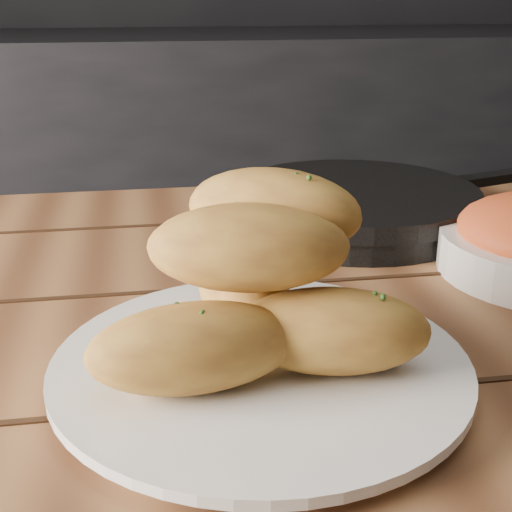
{
  "coord_description": "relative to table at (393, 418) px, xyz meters",
  "views": [
    {
      "loc": [
        -0.42,
        -0.3,
        1.02
      ],
      "look_at": [
        -0.34,
        0.17,
        0.84
      ],
      "focal_mm": 50.0,
      "sensor_mm": 36.0,
      "label": 1
    }
  ],
  "objects": [
    {
      "name": "counter",
      "position": [
        0.21,
        1.48,
        -0.21
      ],
      "size": [
        2.8,
        0.6,
        0.9
      ],
      "primitive_type": "cube",
      "color": "black",
      "rests_on": "ground"
    },
    {
      "name": "table",
      "position": [
        0.0,
        0.0,
        0.0
      ],
      "size": [
        1.49,
        0.94,
        0.75
      ],
      "color": "brown",
      "rests_on": "ground"
    },
    {
      "name": "plate",
      "position": [
        -0.13,
        -0.07,
        0.1
      ],
      "size": [
        0.3,
        0.3,
        0.02
      ],
      "color": "white",
      "rests_on": "table"
    },
    {
      "name": "bread_rolls",
      "position": [
        -0.14,
        -0.07,
        0.17
      ],
      "size": [
        0.24,
        0.19,
        0.13
      ],
      "color": "gold",
      "rests_on": "plate"
    },
    {
      "name": "skillet",
      "position": [
        0.04,
        0.27,
        0.12
      ],
      "size": [
        0.42,
        0.3,
        0.05
      ],
      "color": "black",
      "rests_on": "table"
    }
  ]
}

